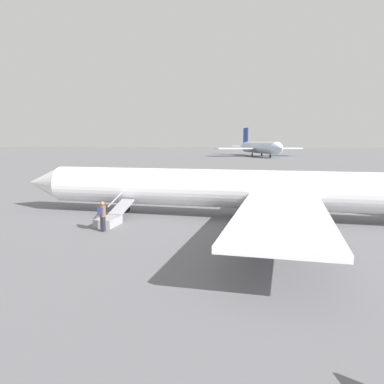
{
  "coord_description": "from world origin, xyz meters",
  "views": [
    {
      "loc": [
        1.32,
        24.75,
        5.13
      ],
      "look_at": [
        4.51,
        0.29,
        1.79
      ],
      "focal_mm": 35.0,
      "sensor_mm": 36.0,
      "label": 1
    }
  ],
  "objects_px": {
    "boarding_stairs": "(111,218)",
    "passenger": "(102,214)",
    "airplane_main": "(276,190)",
    "airplane_far_left": "(259,147)"
  },
  "relations": [
    {
      "from": "airplane_far_left",
      "to": "boarding_stairs",
      "type": "relative_size",
      "value": 9.69
    },
    {
      "from": "airplane_far_left",
      "to": "boarding_stairs",
      "type": "bearing_deg",
      "value": -23.56
    },
    {
      "from": "boarding_stairs",
      "to": "passenger",
      "type": "distance_m",
      "value": 1.98
    },
    {
      "from": "airplane_far_left",
      "to": "passenger",
      "type": "xyz_separation_m",
      "value": [
        14.01,
        111.74,
        -2.08
      ]
    },
    {
      "from": "airplane_main",
      "to": "airplane_far_left",
      "type": "height_order",
      "value": "airplane_far_left"
    },
    {
      "from": "boarding_stairs",
      "to": "airplane_main",
      "type": "bearing_deg",
      "value": -68.89
    },
    {
      "from": "airplane_main",
      "to": "airplane_far_left",
      "type": "bearing_deg",
      "value": -85.39
    },
    {
      "from": "airplane_main",
      "to": "airplane_far_left",
      "type": "distance_m",
      "value": 107.3
    },
    {
      "from": "airplane_main",
      "to": "passenger",
      "type": "xyz_separation_m",
      "value": [
        10.1,
        4.51,
        -1.0
      ]
    },
    {
      "from": "airplane_far_left",
      "to": "boarding_stairs",
      "type": "xyz_separation_m",
      "value": [
        14.17,
        109.87,
        -2.71
      ]
    }
  ]
}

